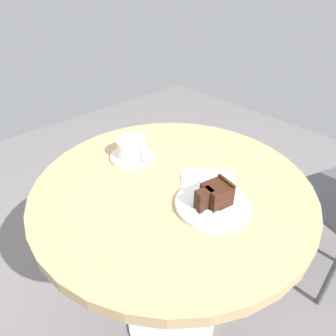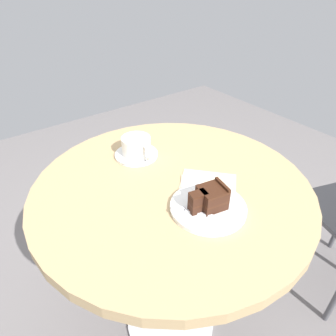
# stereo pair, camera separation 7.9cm
# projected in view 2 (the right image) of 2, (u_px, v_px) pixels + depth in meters

# --- Properties ---
(ground_plane) EXTENTS (4.40, 4.40, 0.01)m
(ground_plane) POSITION_uv_depth(u_px,v_px,m) (170.00, 321.00, 1.32)
(ground_plane) COLOR slate
(ground_plane) RESTS_ON ground
(cafe_table) EXTENTS (0.83, 0.83, 0.76)m
(cafe_table) POSITION_uv_depth(u_px,v_px,m) (171.00, 214.00, 0.96)
(cafe_table) COLOR tan
(cafe_table) RESTS_ON ground
(saucer) EXTENTS (0.15, 0.15, 0.01)m
(saucer) POSITION_uv_depth(u_px,v_px,m) (137.00, 154.00, 1.02)
(saucer) COLOR white
(saucer) RESTS_ON cafe_table
(coffee_cup) EXTENTS (0.13, 0.10, 0.06)m
(coffee_cup) POSITION_uv_depth(u_px,v_px,m) (136.00, 146.00, 0.99)
(coffee_cup) COLOR white
(coffee_cup) RESTS_ON saucer
(teaspoon) EXTENTS (0.04, 0.09, 0.00)m
(teaspoon) POSITION_uv_depth(u_px,v_px,m) (133.00, 161.00, 0.97)
(teaspoon) COLOR silver
(teaspoon) RESTS_ON saucer
(cake_plate) EXTENTS (0.20, 0.20, 0.01)m
(cake_plate) POSITION_uv_depth(u_px,v_px,m) (208.00, 207.00, 0.80)
(cake_plate) COLOR white
(cake_plate) RESTS_ON cafe_table
(cake_slice) EXTENTS (0.08, 0.10, 0.06)m
(cake_slice) POSITION_uv_depth(u_px,v_px,m) (210.00, 198.00, 0.77)
(cake_slice) COLOR #381E14
(cake_slice) RESTS_ON cake_plate
(fork) EXTENTS (0.13, 0.10, 0.00)m
(fork) POSITION_uv_depth(u_px,v_px,m) (192.00, 212.00, 0.77)
(fork) COLOR silver
(fork) RESTS_ON cake_plate
(napkin) EXTENTS (0.23, 0.24, 0.00)m
(napkin) POSITION_uv_depth(u_px,v_px,m) (207.00, 189.00, 0.87)
(napkin) COLOR beige
(napkin) RESTS_ON cafe_table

